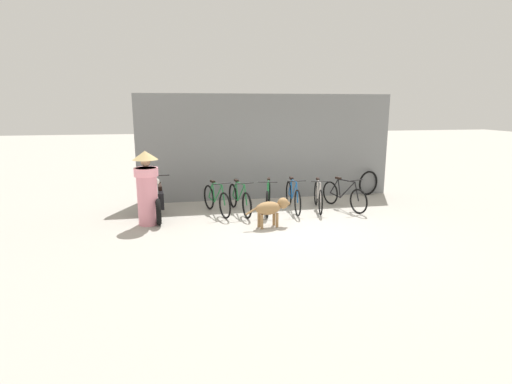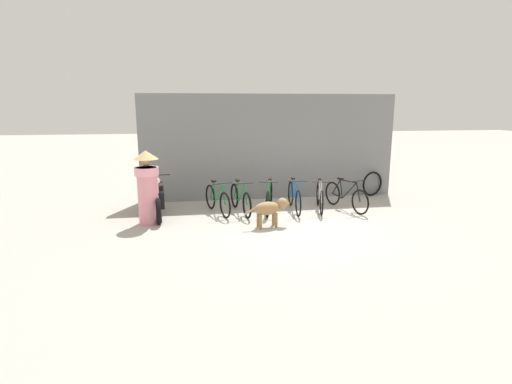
% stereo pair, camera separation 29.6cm
% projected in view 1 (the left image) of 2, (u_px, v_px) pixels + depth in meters
% --- Properties ---
extents(ground_plane, '(60.00, 60.00, 0.00)m').
position_uv_depth(ground_plane, '(298.00, 228.00, 8.53)').
color(ground_plane, '#ADA89E').
extents(shop_wall_back, '(7.08, 0.20, 2.87)m').
position_uv_depth(shop_wall_back, '(268.00, 147.00, 11.06)').
color(shop_wall_back, slate).
rests_on(shop_wall_back, ground).
extents(bicycle_0, '(0.59, 1.52, 0.81)m').
position_uv_depth(bicycle_0, '(216.00, 200.00, 9.61)').
color(bicycle_0, black).
rests_on(bicycle_0, ground).
extents(bicycle_1, '(0.46, 1.69, 0.81)m').
position_uv_depth(bicycle_1, '(239.00, 199.00, 9.69)').
color(bicycle_1, black).
rests_on(bicycle_1, ground).
extents(bicycle_2, '(0.57, 1.67, 0.82)m').
position_uv_depth(bicycle_2, '(268.00, 198.00, 9.82)').
color(bicycle_2, black).
rests_on(bicycle_2, ground).
extents(bicycle_3, '(0.46, 1.69, 0.83)m').
position_uv_depth(bicycle_3, '(293.00, 197.00, 9.91)').
color(bicycle_3, black).
rests_on(bicycle_3, ground).
extents(bicycle_4, '(0.50, 1.55, 0.80)m').
position_uv_depth(bicycle_4, '(318.00, 197.00, 9.98)').
color(bicycle_4, black).
rests_on(bicycle_4, ground).
extents(bicycle_5, '(0.60, 1.64, 0.80)m').
position_uv_depth(bicycle_5, '(344.00, 196.00, 10.07)').
color(bicycle_5, black).
rests_on(bicycle_5, ground).
extents(motorcycle, '(0.58, 1.91, 1.06)m').
position_uv_depth(motorcycle, '(157.00, 199.00, 9.29)').
color(motorcycle, black).
rests_on(motorcycle, ground).
extents(stray_dog, '(1.03, 0.41, 0.62)m').
position_uv_depth(stray_dog, '(271.00, 208.00, 8.55)').
color(stray_dog, '#997247').
rests_on(stray_dog, ground).
extents(person_in_robes, '(0.58, 0.58, 1.62)m').
position_uv_depth(person_in_robes, '(147.00, 186.00, 8.63)').
color(person_in_robes, pink).
rests_on(person_in_robes, ground).
extents(spare_tire_left, '(0.70, 0.27, 0.71)m').
position_uv_depth(spare_tire_left, '(368.00, 183.00, 11.59)').
color(spare_tire_left, black).
rests_on(spare_tire_left, ground).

